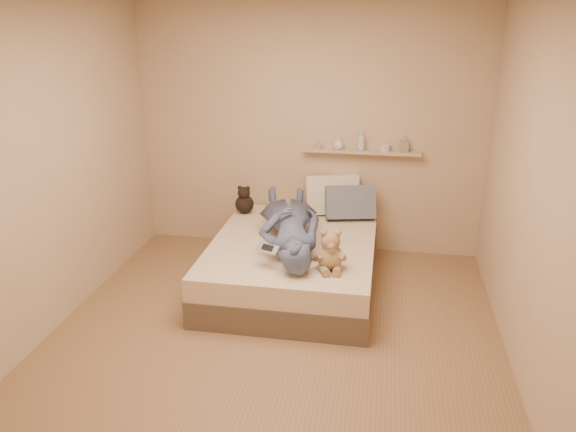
% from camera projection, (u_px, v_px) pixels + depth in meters
% --- Properties ---
extents(room, '(3.80, 3.80, 3.80)m').
position_uv_depth(room, '(272.00, 182.00, 4.04)').
color(room, olive).
rests_on(room, ground).
extents(bed, '(1.50, 1.90, 0.45)m').
position_uv_depth(bed, '(293.00, 263.00, 5.27)').
color(bed, brown).
rests_on(bed, floor).
extents(game_console, '(0.21, 0.14, 0.07)m').
position_uv_depth(game_console, '(268.00, 249.00, 4.61)').
color(game_console, silver).
rests_on(game_console, bed).
extents(teddy_bear, '(0.29, 0.29, 0.36)m').
position_uv_depth(teddy_bear, '(330.00, 253.00, 4.58)').
color(teddy_bear, tan).
rests_on(teddy_bear, bed).
extents(dark_plush, '(0.20, 0.20, 0.30)m').
position_uv_depth(dark_plush, '(244.00, 201.00, 5.86)').
color(dark_plush, black).
rests_on(dark_plush, bed).
extents(pillow_cream, '(0.60, 0.39, 0.43)m').
position_uv_depth(pillow_cream, '(332.00, 194.00, 5.85)').
color(pillow_cream, beige).
rests_on(pillow_cream, bed).
extents(pillow_grey, '(0.54, 0.36, 0.37)m').
position_uv_depth(pillow_grey, '(350.00, 203.00, 5.69)').
color(pillow_grey, slate).
rests_on(pillow_grey, bed).
extents(person, '(0.91, 1.64, 0.37)m').
position_uv_depth(person, '(289.00, 224.00, 5.10)').
color(person, '#4C5778').
rests_on(person, bed).
extents(wall_shelf, '(1.20, 0.12, 0.03)m').
position_uv_depth(wall_shelf, '(361.00, 152.00, 5.72)').
color(wall_shelf, tan).
rests_on(wall_shelf, wall_back).
extents(shelf_bottles, '(0.95, 0.14, 0.20)m').
position_uv_depth(shelf_bottles, '(366.00, 144.00, 5.68)').
color(shelf_bottles, '#B4A99A').
rests_on(shelf_bottles, wall_shelf).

